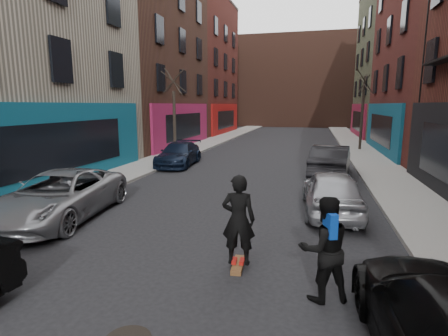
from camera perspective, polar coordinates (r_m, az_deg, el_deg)
The scene contains 13 objects.
sidewalk_left at distance 35.11m, azimuth -0.62°, elevation 4.82°, with size 2.50×84.00×0.13m, color gray.
sidewalk_right at distance 34.13m, azimuth 20.16°, elevation 4.03°, with size 2.50×84.00×0.13m, color gray.
buildings_left at distance 26.03m, azimuth -26.34°, elevation 19.99°, with size 12.00×56.00×16.50m, color #5C211A.
building_far at distance 59.95m, azimuth 11.95°, elevation 13.50°, with size 40.00×10.00×14.00m, color #47281E.
tree_left_far at distance 23.53m, azimuth -8.15°, elevation 10.12°, with size 2.00×2.00×6.50m, color black, non-canonical shape.
tree_right_far at distance 28.00m, azimuth 21.72°, elevation 9.82°, with size 2.00×2.00×6.80m, color black, non-canonical shape.
parked_left_far at distance 11.66m, azimuth -25.24°, elevation -4.08°, with size 2.37×5.13×1.43m, color gray.
parked_left_end at distance 19.99m, azimuth -7.38°, elevation 2.28°, with size 1.83×4.49×1.30m, color black.
parked_right_far at distance 11.55m, azimuth 17.13°, elevation -3.67°, with size 1.68×4.19×1.43m, color #92949A.
parked_right_end at distance 17.43m, azimuth 17.02°, elevation 1.12°, with size 1.62×4.65×1.53m, color black.
skateboard at distance 7.71m, azimuth 2.32°, elevation -15.54°, with size 0.22×0.80×0.10m, color brown.
skateboarder at distance 7.33m, azimuth 2.38°, elevation -8.42°, with size 0.70×0.46×1.92m, color black.
pedestrian at distance 6.46m, azimuth 16.04°, elevation -12.52°, with size 1.12×1.01×1.88m.
Camera 1 is at (2.72, -3.78, 3.41)m, focal length 28.00 mm.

